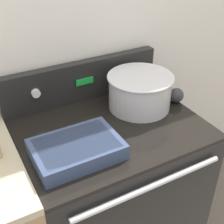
{
  "coord_description": "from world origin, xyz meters",
  "views": [
    {
      "loc": [
        -0.54,
        -0.69,
        1.71
      ],
      "look_at": [
        0.02,
        0.33,
        0.97
      ],
      "focal_mm": 50.0,
      "sensor_mm": 36.0,
      "label": 1
    }
  ],
  "objects": [
    {
      "name": "kitchen_wall",
      "position": [
        0.0,
        0.66,
        1.25
      ],
      "size": [
        8.0,
        0.05,
        2.5
      ],
      "color": "silver",
      "rests_on": "ground_plane"
    },
    {
      "name": "stove_range",
      "position": [
        0.0,
        0.31,
        0.46
      ],
      "size": [
        0.82,
        0.65,
        0.91
      ],
      "color": "black",
      "rests_on": "ground_plane"
    },
    {
      "name": "control_panel",
      "position": [
        0.0,
        0.6,
        1.01
      ],
      "size": [
        0.82,
        0.07,
        0.2
      ],
      "color": "black",
      "rests_on": "stove_range"
    },
    {
      "name": "mixing_bowl",
      "position": [
        0.21,
        0.39,
        1.0
      ],
      "size": [
        0.31,
        0.31,
        0.17
      ],
      "color": "silver",
      "rests_on": "stove_range"
    },
    {
      "name": "casserole_dish",
      "position": [
        -0.21,
        0.2,
        0.95
      ],
      "size": [
        0.34,
        0.23,
        0.06
      ],
      "color": "#38476B",
      "rests_on": "stove_range"
    },
    {
      "name": "ladle",
      "position": [
        0.39,
        0.35,
        0.95
      ],
      "size": [
        0.07,
        0.29,
        0.07
      ],
      "color": "#333338",
      "rests_on": "stove_range"
    }
  ]
}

